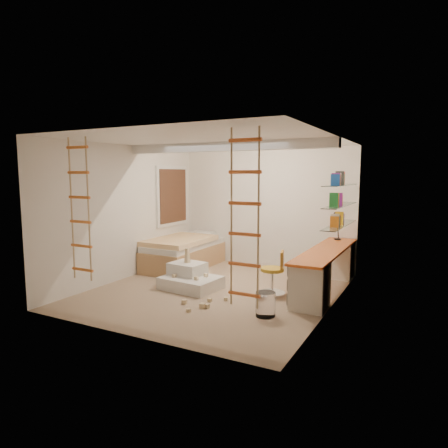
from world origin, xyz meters
The scene contains 15 objects.
floor centered at (0.00, 0.00, 0.00)m, with size 4.50×4.50×0.00m, color tan.
ceiling_beam centered at (0.00, 0.30, 2.52)m, with size 4.00×0.18×0.16m, color white.
window_frame centered at (-1.97, 1.50, 1.55)m, with size 0.06×1.15×1.35m, color white.
window_blind centered at (-1.93, 1.50, 1.55)m, with size 0.02×1.00×1.20m, color #4C2D1E.
rope_ladder_left centered at (-1.35, -1.75, 1.52)m, with size 0.41×0.04×2.13m, color orange, non-canonical shape.
rope_ladder_right centered at (1.35, -1.75, 1.52)m, with size 0.41×0.04×2.13m, color #E15526, non-canonical shape.
waste_bin centered at (1.25, -0.80, 0.18)m, with size 0.29×0.29×0.36m, color white.
desk centered at (1.72, 0.86, 0.40)m, with size 0.56×2.80×0.75m.
shelves centered at (1.87, 1.13, 1.50)m, with size 0.25×1.80×0.71m.
bed centered at (-1.48, 1.23, 0.33)m, with size 1.02×2.00×0.69m.
task_lamp centered at (1.67, 1.82, 1.14)m, with size 0.14×0.36×0.57m.
swivel_chair centered at (0.99, 0.22, 0.28)m, with size 0.55×0.55×0.76m.
play_platform centered at (-0.49, -0.08, 0.17)m, with size 1.05×0.85×0.44m.
toy_blocks centered at (-0.14, -0.45, 0.24)m, with size 1.18×1.26×0.71m.
books centered at (1.87, 1.13, 1.60)m, with size 0.14×0.58×0.92m.
Camera 1 is at (3.30, -5.99, 2.04)m, focal length 32.00 mm.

